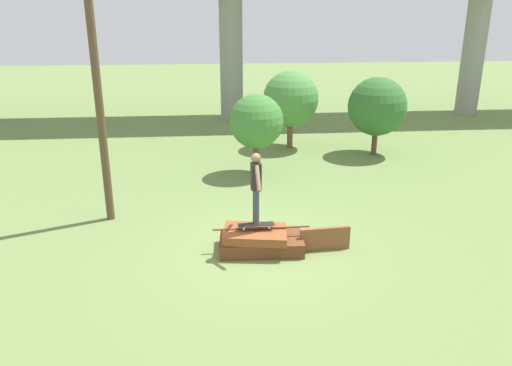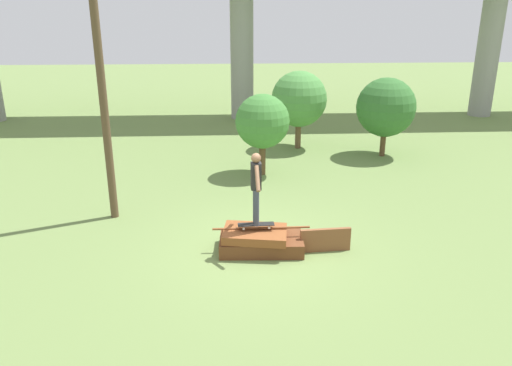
% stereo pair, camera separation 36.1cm
% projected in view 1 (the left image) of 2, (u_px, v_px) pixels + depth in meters
% --- Properties ---
extents(ground_plane, '(80.00, 80.00, 0.00)m').
position_uv_depth(ground_plane, '(261.00, 250.00, 11.32)').
color(ground_plane, olive).
extents(scrap_pile, '(2.18, 1.15, 0.57)m').
position_uv_depth(scrap_pile, '(259.00, 240.00, 11.22)').
color(scrap_pile, brown).
rests_on(scrap_pile, ground_plane).
extents(scrap_plank_loose, '(1.15, 0.17, 0.54)m').
position_uv_depth(scrap_plank_loose, '(325.00, 239.00, 11.23)').
color(scrap_plank_loose, brown).
rests_on(scrap_plank_loose, ground_plane).
extents(skateboard, '(0.82, 0.25, 0.09)m').
position_uv_depth(skateboard, '(256.00, 225.00, 11.07)').
color(skateboard, black).
rests_on(skateboard, scrap_pile).
extents(skater, '(0.23, 1.07, 1.63)m').
position_uv_depth(skater, '(256.00, 184.00, 10.75)').
color(skater, '#383D4C').
rests_on(skater, skateboard).
extents(utility_pole, '(1.30, 0.20, 8.92)m').
position_uv_depth(utility_pole, '(92.00, 35.00, 11.48)').
color(utility_pole, brown).
rests_on(utility_pole, ground_plane).
extents(tree_behind_left, '(2.11, 2.11, 2.98)m').
position_uv_depth(tree_behind_left, '(291.00, 99.00, 18.97)').
color(tree_behind_left, brown).
rests_on(tree_behind_left, ground_plane).
extents(tree_behind_right, '(2.12, 2.12, 2.87)m').
position_uv_depth(tree_behind_right, '(377.00, 107.00, 18.08)').
color(tree_behind_right, brown).
rests_on(tree_behind_right, ground_plane).
extents(tree_mid_back, '(1.74, 1.74, 2.64)m').
position_uv_depth(tree_mid_back, '(256.00, 122.00, 15.89)').
color(tree_mid_back, brown).
rests_on(tree_mid_back, ground_plane).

